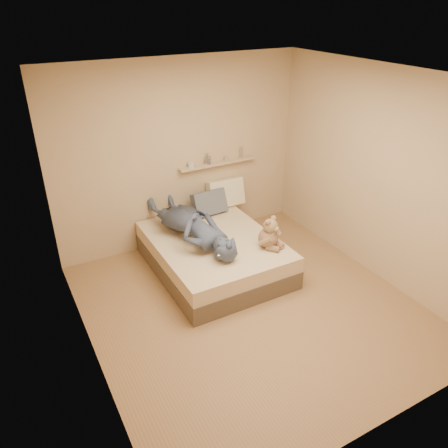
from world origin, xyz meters
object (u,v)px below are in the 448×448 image
pillow_cream (226,193)px  pillow_grey (209,203)px  dark_plush (168,217)px  bed (214,254)px  game_console (225,252)px  wall_shelf (218,163)px  teddy_bear (270,235)px  person (192,225)px

pillow_cream → pillow_grey: 0.37m
pillow_cream → dark_plush: bearing=-170.2°
bed → pillow_grey: size_ratio=3.80×
game_console → wall_shelf: (0.70, 1.50, 0.49)m
pillow_grey → teddy_bear: bearing=-79.3°
dark_plush → pillow_grey: pillow_grey is taller
pillow_cream → person: (-0.87, -0.68, -0.00)m
pillow_grey → person: bearing=-134.4°
pillow_cream → bed: bearing=-127.5°
teddy_bear → wall_shelf: 1.50m
bed → game_console: game_console is taller
teddy_bear → pillow_cream: 1.35m
pillow_cream → wall_shelf: bearing=138.0°
teddy_bear → dark_plush: size_ratio=1.59×
pillow_cream → teddy_bear: bearing=-95.0°
teddy_bear → person: (-0.75, 0.66, 0.03)m
teddy_bear → wall_shelf: wall_shelf is taller
game_console → pillow_grey: pillow_grey is taller
dark_plush → teddy_bear: bearing=-53.2°
person → wall_shelf: bearing=-144.6°
person → wall_shelf: (0.78, 0.76, 0.45)m
game_console → pillow_grey: 1.35m
bed → dark_plush: size_ratio=7.26×
bed → wall_shelf: wall_shelf is taller
pillow_cream → wall_shelf: (-0.09, 0.08, 0.45)m
teddy_bear → dark_plush: 1.46m
person → wall_shelf: 1.18m
game_console → dark_plush: (-0.20, 1.25, -0.05)m
game_console → person: size_ratio=0.12×
teddy_bear → dark_plush: bearing=126.8°
game_console → pillow_cream: size_ratio=0.35×
game_console → pillow_cream: pillow_cream is taller
teddy_bear → dark_plush: teddy_bear is taller
game_console → pillow_grey: size_ratio=0.39×
game_console → pillow_grey: bearing=70.7°
pillow_cream → wall_shelf: size_ratio=0.46×
bed → game_console: size_ratio=9.80×
dark_plush → pillow_grey: size_ratio=0.52×
dark_plush → bed: bearing=-61.6°
teddy_bear → person: 1.00m
game_console → person: person is taller
bed → dark_plush: dark_plush is taller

